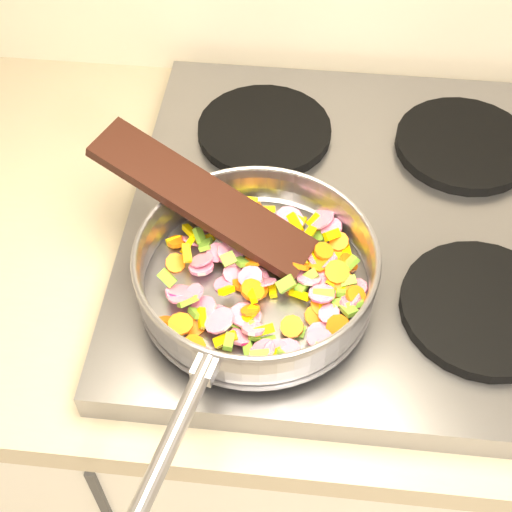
# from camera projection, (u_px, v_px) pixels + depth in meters

# --- Properties ---
(cooktop) EXTENTS (0.60, 0.60, 0.04)m
(cooktop) POSITION_uv_depth(u_px,v_px,m) (359.00, 224.00, 0.94)
(cooktop) COLOR #939399
(cooktop) RESTS_ON counter_top
(grate_fl) EXTENTS (0.19, 0.19, 0.02)m
(grate_fl) POSITION_uv_depth(u_px,v_px,m) (241.00, 287.00, 0.84)
(grate_fl) COLOR black
(grate_fl) RESTS_ON cooktop
(grate_fr) EXTENTS (0.19, 0.19, 0.02)m
(grate_fr) POSITION_uv_depth(u_px,v_px,m) (483.00, 308.00, 0.82)
(grate_fr) COLOR black
(grate_fr) RESTS_ON cooktop
(grate_bl) EXTENTS (0.19, 0.19, 0.02)m
(grate_bl) POSITION_uv_depth(u_px,v_px,m) (264.00, 131.00, 1.01)
(grate_bl) COLOR black
(grate_bl) RESTS_ON cooktop
(grate_br) EXTENTS (0.19, 0.19, 0.02)m
(grate_br) POSITION_uv_depth(u_px,v_px,m) (464.00, 145.00, 0.99)
(grate_br) COLOR black
(grate_br) RESTS_ON cooktop
(saute_pan) EXTENTS (0.32, 0.48, 0.06)m
(saute_pan) POSITION_uv_depth(u_px,v_px,m) (255.00, 270.00, 0.80)
(saute_pan) COLOR #9E9EA5
(saute_pan) RESTS_ON grate_fl
(vegetable_heap) EXTENTS (0.25, 0.25, 0.05)m
(vegetable_heap) POSITION_uv_depth(u_px,v_px,m) (269.00, 277.00, 0.81)
(vegetable_heap) COLOR orange
(vegetable_heap) RESTS_ON saute_pan
(wooden_spatula) EXTENTS (0.28, 0.16, 0.09)m
(wooden_spatula) POSITION_uv_depth(u_px,v_px,m) (203.00, 198.00, 0.83)
(wooden_spatula) COLOR black
(wooden_spatula) RESTS_ON saute_pan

